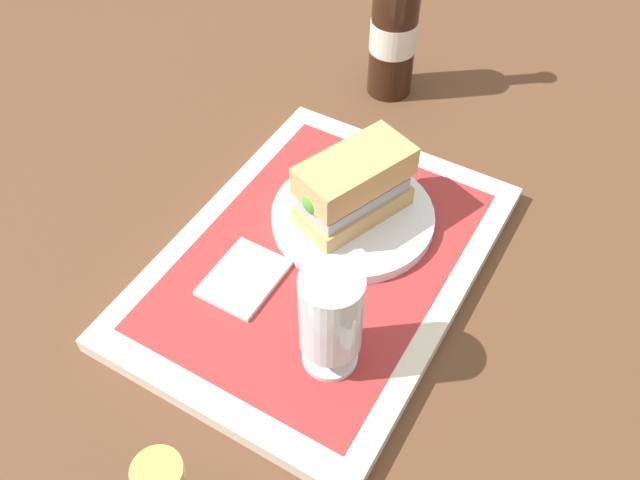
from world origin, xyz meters
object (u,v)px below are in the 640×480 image
object	(u,v)px
plate	(353,217)
beer_glass	(331,318)
second_bottle	(394,26)
sandwich	(352,187)

from	to	relation	value
plate	beer_glass	world-z (taller)	beer_glass
beer_glass	second_bottle	distance (m)	0.48
sandwich	second_bottle	bearing A→B (deg)	-141.32
sandwich	second_bottle	distance (m)	0.29
plate	sandwich	distance (m)	0.05
beer_glass	second_bottle	xyz separation A→B (m)	(-0.45, -0.16, 0.01)
plate	sandwich	bearing A→B (deg)	-21.33
sandwich	second_bottle	world-z (taller)	second_bottle
plate	beer_glass	size ratio (longest dim) A/B	1.52
plate	second_bottle	bearing A→B (deg)	-162.22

